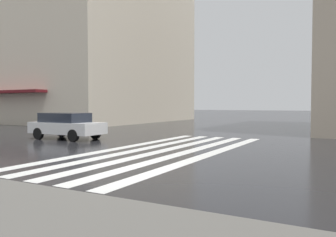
{
  "coord_description": "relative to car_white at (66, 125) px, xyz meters",
  "views": [
    {
      "loc": [
        -8.01,
        -5.6,
        1.84
      ],
      "look_at": [
        4.26,
        1.14,
        1.28
      ],
      "focal_mm": 36.83,
      "sensor_mm": 36.0,
      "label": 1
    }
  ],
  "objects": [
    {
      "name": "car_white",
      "position": [
        0.0,
        0.0,
        0.0
      ],
      "size": [
        1.85,
        4.1,
        1.41
      ],
      "color": "silver",
      "rests_on": "ground_plane"
    },
    {
      "name": "zebra_crossing",
      "position": [
        -1.5,
        -6.85,
        -0.75
      ],
      "size": [
        13.0,
        4.5,
        0.01
      ],
      "color": "silver",
      "rests_on": "ground_plane"
    },
    {
      "name": "haussmann_block_mid",
      "position": [
        16.94,
        19.65,
        9.38
      ],
      "size": [
        21.09,
        29.88,
        20.7
      ],
      "color": "beige",
      "rests_on": "ground_plane"
    },
    {
      "name": "ground_plane",
      "position": [
        -5.5,
        -8.03,
        -0.76
      ],
      "size": [
        220.0,
        220.0,
        0.0
      ],
      "primitive_type": "plane",
      "color": "black"
    }
  ]
}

